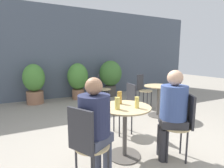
# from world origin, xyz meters

# --- Properties ---
(ground_plane) EXTENTS (20.00, 20.00, 0.00)m
(ground_plane) POSITION_xyz_m (0.00, 0.00, 0.00)
(ground_plane) COLOR gray
(storefront_wall) EXTENTS (10.00, 0.06, 3.00)m
(storefront_wall) POSITION_xyz_m (0.00, 4.04, 1.50)
(storefront_wall) COLOR #4C5666
(storefront_wall) RESTS_ON ground_plane
(cafe_table_near) EXTENTS (0.70, 0.70, 0.72)m
(cafe_table_near) POSITION_xyz_m (-0.20, 0.02, 0.51)
(cafe_table_near) COLOR #514C47
(cafe_table_near) RESTS_ON ground_plane
(cafe_table_far) EXTENTS (0.67, 0.67, 0.72)m
(cafe_table_far) POSITION_xyz_m (1.36, 1.15, 0.50)
(cafe_table_far) COLOR #514C47
(cafe_table_far) RESTS_ON ground_plane
(bistro_chair_0) EXTENTS (0.42, 0.41, 0.90)m
(bistro_chair_0) POSITION_xyz_m (-0.86, -0.36, 0.54)
(bistro_chair_0) COLOR tan
(bistro_chair_0) RESTS_ON ground_plane
(bistro_chair_1) EXTENTS (0.42, 0.42, 0.90)m
(bistro_chair_1) POSITION_xyz_m (0.46, -0.37, 0.54)
(bistro_chair_1) COLOR tan
(bistro_chair_1) RESTS_ON ground_plane
(bistro_chair_2) EXTENTS (0.38, 0.37, 0.90)m
(bistro_chair_2) POSITION_xyz_m (0.24, 0.69, 0.54)
(bistro_chair_2) COLOR tan
(bistro_chair_2) RESTS_ON ground_plane
(bistro_chair_3) EXTENTS (0.41, 0.42, 0.90)m
(bistro_chair_3) POSITION_xyz_m (1.49, 1.94, 0.54)
(bistro_chair_3) COLOR tan
(bistro_chair_3) RESTS_ON ground_plane
(bistro_chair_4) EXTENTS (0.41, 0.40, 0.90)m
(bistro_chair_4) POSITION_xyz_m (0.54, 2.62, 0.54)
(bistro_chair_4) COLOR tan
(bistro_chair_4) RESTS_ON ground_plane
(seated_person_0) EXTENTS (0.42, 0.40, 1.17)m
(seated_person_0) POSITION_xyz_m (-0.74, -0.29, 0.70)
(seated_person_0) COLOR #42475B
(seated_person_0) RESTS_ON ground_plane
(seated_person_1) EXTENTS (0.43, 0.42, 1.21)m
(seated_person_1) POSITION_xyz_m (0.34, -0.30, 0.72)
(seated_person_1) COLOR #2D2D33
(seated_person_1) RESTS_ON ground_plane
(beer_glass_0) EXTENTS (0.06, 0.06, 0.15)m
(beer_glass_0) POSITION_xyz_m (-0.09, -0.11, 0.79)
(beer_glass_0) COLOR #DBC65B
(beer_glass_0) RESTS_ON cafe_table_near
(beer_glass_1) EXTENTS (0.07, 0.07, 0.18)m
(beer_glass_1) POSITION_xyz_m (-0.19, 0.18, 0.81)
(beer_glass_1) COLOR #B28433
(beer_glass_1) RESTS_ON cafe_table_near
(beer_glass_2) EXTENTS (0.07, 0.07, 0.16)m
(beer_glass_2) POSITION_xyz_m (-0.35, -0.05, 0.79)
(beer_glass_2) COLOR #DBC65B
(beer_glass_2) RESTS_ON cafe_table_near
(potted_plant_0) EXTENTS (0.61, 0.61, 1.18)m
(potted_plant_0) POSITION_xyz_m (-1.19, 3.60, 0.65)
(potted_plant_0) COLOR #93664C
(potted_plant_0) RESTS_ON ground_plane
(potted_plant_1) EXTENTS (0.67, 0.67, 1.17)m
(potted_plant_1) POSITION_xyz_m (0.13, 3.62, 0.68)
(potted_plant_1) COLOR #93664C
(potted_plant_1) RESTS_ON ground_plane
(potted_plant_2) EXTENTS (0.78, 0.78, 1.25)m
(potted_plant_2) POSITION_xyz_m (1.27, 3.54, 0.75)
(potted_plant_2) COLOR #47423D
(potted_plant_2) RESTS_ON ground_plane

